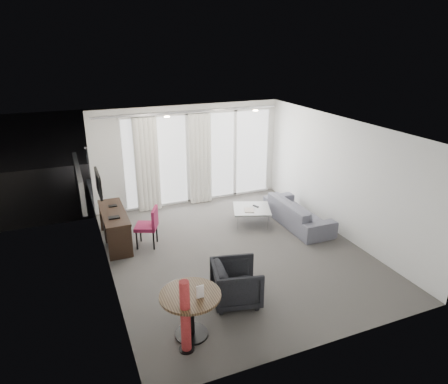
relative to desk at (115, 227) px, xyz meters
name	(u,v)px	position (x,y,z in m)	size (l,w,h in m)	color
floor	(235,251)	(2.24, -1.30, -0.37)	(5.00, 6.00, 0.00)	#474440
ceiling	(236,127)	(2.24, -1.30, 2.23)	(5.00, 6.00, 0.00)	white
wall_left	(105,212)	(-0.26, -1.30, 0.93)	(0.00, 6.00, 2.60)	silver
wall_right	(340,177)	(4.74, -1.30, 0.93)	(0.00, 6.00, 2.60)	silver
wall_front	(328,267)	(2.24, -4.30, 0.93)	(5.00, 0.00, 2.60)	silver
window_panel	(200,157)	(2.54, 1.69, 0.83)	(4.00, 0.02, 2.38)	white
window_frame	(200,158)	(2.54, 1.67, 0.83)	(4.10, 0.06, 2.44)	white
curtain_left	(147,165)	(1.09, 1.52, 0.83)	(0.60, 0.20, 2.38)	silver
curtain_right	(200,159)	(2.49, 1.52, 0.83)	(0.60, 0.20, 2.38)	silver
curtain_track	(190,112)	(2.24, 1.52, 2.08)	(4.80, 0.04, 0.04)	#B2B2B7
downlight_a	(167,117)	(1.34, 0.30, 2.22)	(0.12, 0.12, 0.02)	#FFE0B2
downlight_b	(255,111)	(3.44, 0.30, 2.22)	(0.12, 0.12, 0.02)	#FFE0B2
desk	(115,227)	(0.00, 0.00, 0.00)	(0.49, 1.57, 0.73)	black
tv	(98,183)	(-0.22, 0.15, 0.98)	(0.05, 0.80, 0.50)	black
desk_chair	(146,227)	(0.60, -0.37, 0.06)	(0.47, 0.44, 0.86)	maroon
round_table	(191,315)	(0.61, -3.37, -0.01)	(0.89, 0.89, 0.71)	#44311C
menu_card	(200,297)	(0.72, -3.51, 0.35)	(0.11, 0.02, 0.20)	white
red_lamp	(185,317)	(0.45, -3.64, 0.20)	(0.23, 0.23, 1.13)	maroon
tub_armchair	(236,283)	(1.56, -2.88, -0.01)	(0.76, 0.78, 0.71)	black
coffee_table	(251,215)	(3.15, -0.20, -0.18)	(0.85, 0.85, 0.38)	gray
remote	(256,207)	(3.29, -0.15, -0.01)	(0.05, 0.18, 0.02)	black
magazine	(249,211)	(3.04, -0.30, -0.01)	(0.22, 0.27, 0.02)	gray
sofa	(298,212)	(4.14, -0.68, -0.07)	(2.03, 0.79, 0.59)	#585966
terrace_slab	(185,184)	(2.54, 3.20, -0.43)	(5.60, 3.00, 0.12)	#4D4D50
rattan_chair_a	(200,167)	(3.10, 3.37, 0.02)	(0.53, 0.53, 0.77)	brown
rattan_chair_b	(226,160)	(4.10, 3.64, 0.07)	(0.60, 0.60, 0.88)	brown
rattan_table	(210,178)	(3.14, 2.56, -0.11)	(0.51, 0.51, 0.51)	brown
balustrade	(172,155)	(2.54, 4.65, 0.13)	(5.50, 0.06, 1.05)	#B2B2B7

